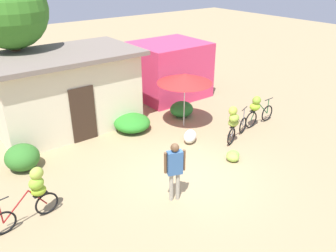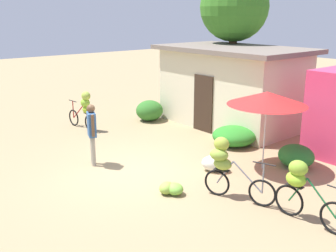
% 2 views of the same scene
% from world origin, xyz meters
% --- Properties ---
extents(ground_plane, '(60.00, 60.00, 0.00)m').
position_xyz_m(ground_plane, '(0.00, 0.00, 0.00)').
color(ground_plane, '#97805B').
extents(building_low, '(5.49, 3.37, 2.91)m').
position_xyz_m(building_low, '(-1.50, 5.50, 1.47)').
color(building_low, beige).
rests_on(building_low, ground).
extents(shop_pink, '(3.20, 2.80, 2.53)m').
position_xyz_m(shop_pink, '(3.71, 5.92, 1.27)').
color(shop_pink, '#D53862').
rests_on(shop_pink, ground).
extents(tree_behind_building, '(2.72, 2.72, 5.69)m').
position_xyz_m(tree_behind_building, '(-2.67, 6.79, 4.28)').
color(tree_behind_building, brown).
rests_on(tree_behind_building, ground).
extents(hedge_bush_front_left, '(1.04, 1.07, 0.80)m').
position_xyz_m(hedge_bush_front_left, '(-3.87, 3.44, 0.40)').
color(hedge_bush_front_left, '#306E26').
rests_on(hedge_bush_front_left, ground).
extents(hedge_bush_front_right, '(1.38, 1.39, 0.60)m').
position_xyz_m(hedge_bush_front_right, '(0.26, 3.71, 0.30)').
color(hedge_bush_front_right, '#2A7F26').
rests_on(hedge_bush_front_right, ground).
extents(hedge_bush_mid, '(1.00, 0.89, 0.63)m').
position_xyz_m(hedge_bush_mid, '(2.60, 3.59, 0.32)').
color(hedge_bush_mid, '#27732D').
rests_on(hedge_bush_mid, ground).
extents(market_umbrella, '(2.08, 2.08, 2.12)m').
position_xyz_m(market_umbrella, '(2.08, 2.82, 1.94)').
color(market_umbrella, beige).
rests_on(market_umbrella, ground).
extents(bicycle_leftmost, '(1.68, 0.38, 1.44)m').
position_xyz_m(bicycle_leftmost, '(-4.28, 0.85, 0.82)').
color(bicycle_leftmost, black).
rests_on(bicycle_leftmost, ground).
extents(bicycle_near_pile, '(1.60, 0.74, 1.41)m').
position_xyz_m(bicycle_near_pile, '(2.63, 0.72, 0.82)').
color(bicycle_near_pile, black).
rests_on(bicycle_near_pile, ground).
extents(bicycle_center_loaded, '(1.68, 0.42, 1.27)m').
position_xyz_m(bicycle_center_loaded, '(4.32, 1.11, 0.75)').
color(bicycle_center_loaded, black).
rests_on(bicycle_center_loaded, ground).
extents(banana_pile_on_ground, '(0.61, 0.57, 0.28)m').
position_xyz_m(banana_pile_on_ground, '(1.72, -0.13, 0.14)').
color(banana_pile_on_ground, '#8BB041').
rests_on(banana_pile_on_ground, ground).
extents(produce_sack, '(0.82, 0.77, 0.44)m').
position_xyz_m(produce_sack, '(1.40, 1.65, 0.22)').
color(produce_sack, silver).
rests_on(produce_sack, ground).
extents(person_vendor, '(0.55, 0.33, 1.72)m').
position_xyz_m(person_vendor, '(-1.07, -0.61, 1.06)').
color(person_vendor, gray).
rests_on(person_vendor, ground).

